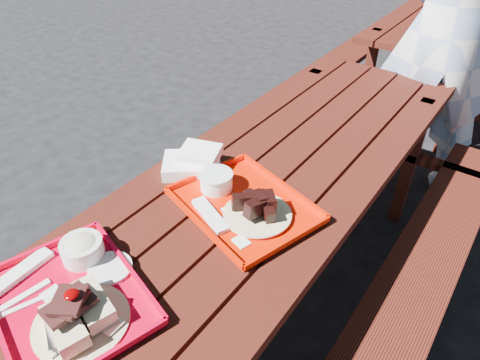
{
  "coord_description": "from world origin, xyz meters",
  "views": [
    {
      "loc": [
        0.66,
        -1.06,
        1.67
      ],
      "look_at": [
        0.0,
        -0.15,
        0.82
      ],
      "focal_mm": 32.0,
      "sensor_mm": 36.0,
      "label": 1
    }
  ],
  "objects": [
    {
      "name": "far_tray",
      "position": [
        0.04,
        -0.2,
        0.77
      ],
      "size": [
        0.53,
        0.46,
        0.08
      ],
      "color": "red",
      "rests_on": "picnic_table_near"
    },
    {
      "name": "white_cloth",
      "position": [
        -0.23,
        -0.12,
        0.79
      ],
      "size": [
        0.25,
        0.24,
        0.08
      ],
      "color": "white",
      "rests_on": "picnic_table_near"
    },
    {
      "name": "picnic_table_far",
      "position": [
        -0.0,
        2.8,
        0.56
      ],
      "size": [
        1.41,
        2.4,
        0.75
      ],
      "color": "#47160D",
      "rests_on": "ground"
    },
    {
      "name": "picnic_table_near",
      "position": [
        -0.0,
        0.0,
        0.56
      ],
      "size": [
        1.41,
        2.4,
        0.75
      ],
      "color": "#47160D",
      "rests_on": "ground"
    },
    {
      "name": "ground",
      "position": [
        0.0,
        0.0,
        0.0
      ],
      "size": [
        60.0,
        60.0,
        0.0
      ],
      "primitive_type": "plane",
      "color": "black",
      "rests_on": "ground"
    },
    {
      "name": "person",
      "position": [
        0.23,
        1.34,
        0.96
      ],
      "size": [
        0.82,
        0.68,
        1.93
      ],
      "primitive_type": "imported",
      "rotation": [
        0.0,
        0.0,
        3.51
      ],
      "color": "#98AED6",
      "rests_on": "ground"
    },
    {
      "name": "near_tray",
      "position": [
        -0.1,
        -0.74,
        0.78
      ],
      "size": [
        0.52,
        0.45,
        0.14
      ],
      "color": "red",
      "rests_on": "picnic_table_near"
    }
  ]
}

